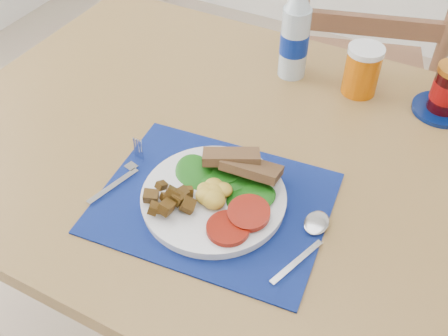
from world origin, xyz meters
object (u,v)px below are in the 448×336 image
object	(u,v)px
breakfast_plate	(210,195)
water_bottle	(295,37)
juice_glass	(362,72)
jam_on_saucer	(447,92)
chair_far	(363,52)

from	to	relation	value
breakfast_plate	water_bottle	bearing A→B (deg)	74.95
juice_glass	jam_on_saucer	xyz separation A→B (m)	(0.18, 0.01, -0.00)
breakfast_plate	water_bottle	world-z (taller)	water_bottle
breakfast_plate	water_bottle	distance (m)	0.46
chair_far	water_bottle	world-z (taller)	chair_far
chair_far	jam_on_saucer	xyz separation A→B (m)	(0.27, -0.40, 0.20)
chair_far	jam_on_saucer	size ratio (longest dim) A/B	9.54
juice_glass	breakfast_plate	bearing A→B (deg)	-106.36
breakfast_plate	jam_on_saucer	world-z (taller)	jam_on_saucer
chair_far	breakfast_plate	distance (m)	0.89
water_bottle	juice_glass	xyz separation A→B (m)	(0.16, 0.00, -0.04)
water_bottle	juice_glass	world-z (taller)	water_bottle
breakfast_plate	juice_glass	bearing A→B (deg)	55.02
juice_glass	chair_far	bearing A→B (deg)	101.56
juice_glass	jam_on_saucer	size ratio (longest dim) A/B	0.85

